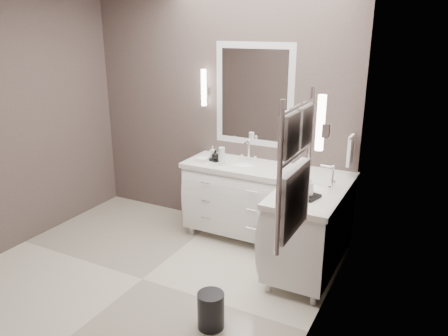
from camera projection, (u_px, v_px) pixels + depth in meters
The scene contains 19 objects.
floor at pixel (142, 279), 4.09m from camera, with size 3.20×3.00×0.01m, color beige.
wall_back at pixel (218, 110), 4.93m from camera, with size 3.20×0.01×2.70m, color #4E413F.
wall_left at pixel (5, 121), 4.37m from camera, with size 0.01×3.00×2.70m, color #4E413F.
wall_right at pixel (321, 166), 2.96m from camera, with size 0.01×3.00×2.70m, color #4E413F.
vanity_back at pixel (242, 196), 4.77m from camera, with size 1.24×0.59×0.97m.
vanity_right at pixel (311, 223), 4.11m from camera, with size 0.59×1.24×0.97m.
mirror_back at pixel (254, 95), 4.66m from camera, with size 0.90×0.02×1.10m.
mirror_right at pixel (347, 116), 3.58m from camera, with size 0.02×0.90×1.10m.
sconce_back at pixel (204, 88), 4.85m from camera, with size 0.06×0.06×0.40m.
sconce_right at pixel (321, 124), 3.11m from camera, with size 0.06×0.06×0.40m.
towel_bar_corner at pixel (351, 150), 4.21m from camera, with size 0.03×0.22×0.30m.
towel_ladder at pixel (294, 177), 2.63m from camera, with size 0.06×0.58×0.90m.
waste_bin at pixel (211, 310), 3.40m from camera, with size 0.21×0.21×0.30m, color black.
amenity_tray_back at pixel (214, 159), 4.78m from camera, with size 0.15×0.11×0.02m, color black.
amenity_tray_right at pixel (310, 197), 3.74m from camera, with size 0.13×0.18×0.03m, color black.
water_bottle at pixel (222, 156), 4.60m from camera, with size 0.07×0.07×0.19m, color silver.
soap_bottle_a at pixel (213, 152), 4.79m from camera, with size 0.06×0.06×0.13m, color white.
soap_bottle_b at pixel (215, 155), 4.72m from camera, with size 0.09×0.09×0.11m, color black.
soap_bottle_c at pixel (310, 187), 3.71m from camera, with size 0.06×0.06×0.16m, color white.
Camera 1 is at (2.32, -2.80, 2.26)m, focal length 35.00 mm.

